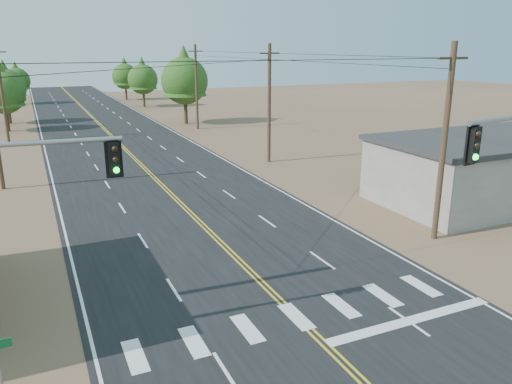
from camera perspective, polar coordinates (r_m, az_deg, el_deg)
road at (r=38.65m, az=-11.35°, el=1.40°), size 15.00×200.00×0.02m
building_right at (r=36.17m, az=25.38°, el=2.36°), size 15.00×8.00×4.00m
utility_pole_left_far at (r=58.71m, az=-27.03°, el=10.05°), size 1.80×0.30×10.00m
utility_pole_right_near at (r=26.73m, az=20.70°, el=5.30°), size 1.80×0.30×10.00m
utility_pole_right_mid at (r=43.06m, az=1.52°, el=10.14°), size 1.80×0.30×10.00m
utility_pole_right_far at (r=61.59m, az=-6.82°, el=11.89°), size 1.80×0.30×10.00m
street_sign at (r=15.23m, az=-27.26°, el=-17.55°), size 0.76×0.06×2.55m
tree_left_near at (r=66.34m, az=-26.99°, el=10.51°), size 4.94×4.94×8.23m
tree_left_mid at (r=73.07m, az=-26.74°, el=10.92°), size 4.94×4.94×8.23m
tree_left_far at (r=97.66m, az=-25.70°, el=11.67°), size 4.42×4.42×7.36m
tree_right_near at (r=66.08m, az=-8.19°, el=13.00°), size 6.00×6.00×10.00m
tree_right_mid at (r=86.66m, az=-12.84°, el=12.77°), size 4.90×4.90×8.17m
tree_right_far at (r=98.79m, az=-14.77°, el=12.94°), size 4.75×4.75×7.91m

